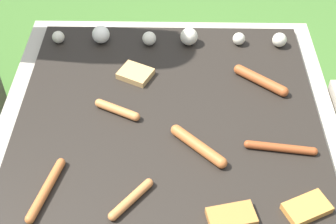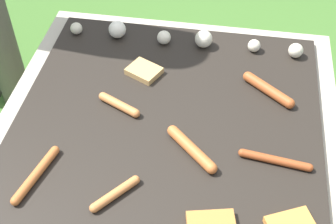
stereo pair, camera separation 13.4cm
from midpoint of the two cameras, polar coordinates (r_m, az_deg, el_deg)
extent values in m
plane|color=#3D6628|center=(1.69, 2.32, -10.58)|extent=(14.00, 14.00, 0.00)
cube|color=#A89E8C|center=(1.52, 2.54, -6.40)|extent=(1.00, 1.00, 0.40)
cube|color=black|center=(1.36, 2.82, -0.99)|extent=(0.88, 0.88, 0.02)
cylinder|color=#C6753D|center=(1.37, -3.23, 0.75)|extent=(0.12, 0.08, 0.03)
sphere|color=#C6753D|center=(1.40, -5.24, 1.78)|extent=(0.03, 0.03, 0.03)
sphere|color=#C6753D|center=(1.35, -1.13, -0.32)|extent=(0.03, 0.03, 0.03)
cylinder|color=#93421E|center=(1.29, 15.90, -5.83)|extent=(0.18, 0.04, 0.02)
sphere|color=#93421E|center=(1.30, 19.72, -6.57)|extent=(0.02, 0.02, 0.02)
sphere|color=#93421E|center=(1.28, 12.04, -5.05)|extent=(0.02, 0.02, 0.02)
cylinder|color=#B7602D|center=(1.26, 5.93, -4.66)|extent=(0.14, 0.14, 0.03)
sphere|color=#B7602D|center=(1.30, 3.54, -2.46)|extent=(0.03, 0.03, 0.03)
sphere|color=#B7602D|center=(1.23, 8.49, -6.98)|extent=(0.03, 0.03, 0.03)
cylinder|color=#C6753D|center=(1.18, -3.18, -10.10)|extent=(0.10, 0.11, 0.02)
sphere|color=#C6753D|center=(1.16, -5.70, -11.78)|extent=(0.02, 0.02, 0.02)
sphere|color=#C6753D|center=(1.20, -0.77, -8.46)|extent=(0.02, 0.02, 0.02)
cylinder|color=#A34C23|center=(1.46, 14.71, 2.53)|extent=(0.15, 0.12, 0.03)
sphere|color=#A34C23|center=(1.49, 12.29, 4.13)|extent=(0.03, 0.03, 0.03)
sphere|color=#A34C23|center=(1.44, 17.22, 0.87)|extent=(0.03, 0.03, 0.03)
cylinder|color=#B7602D|center=(1.24, -12.82, -7.61)|extent=(0.07, 0.18, 0.02)
sphere|color=#B7602D|center=(1.28, -10.71, -4.77)|extent=(0.02, 0.02, 0.02)
sphere|color=#B7602D|center=(1.20, -15.10, -10.63)|extent=(0.02, 0.02, 0.02)
cube|color=#B27033|center=(1.14, 8.71, -13.47)|extent=(0.13, 0.09, 0.02)
cube|color=tan|center=(1.49, -0.36, 4.90)|extent=(0.12, 0.11, 0.02)
cube|color=#D18438|center=(1.18, 17.92, -13.12)|extent=(0.13, 0.11, 0.02)
sphere|color=beige|center=(1.67, -8.84, 9.94)|extent=(0.04, 0.04, 0.04)
sphere|color=silver|center=(1.63, -3.85, 9.91)|extent=(0.06, 0.06, 0.06)
sphere|color=beige|center=(1.60, 1.92, 8.97)|extent=(0.05, 0.05, 0.05)
sphere|color=beige|center=(1.60, 6.80, 8.73)|extent=(0.06, 0.06, 0.06)
sphere|color=beige|center=(1.61, 12.84, 7.78)|extent=(0.04, 0.04, 0.04)
sphere|color=beige|center=(1.62, 17.64, 7.06)|extent=(0.05, 0.05, 0.05)
camera|label=1|loc=(0.07, -87.13, 2.95)|focal=50.00mm
camera|label=2|loc=(0.07, 92.87, -2.95)|focal=50.00mm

